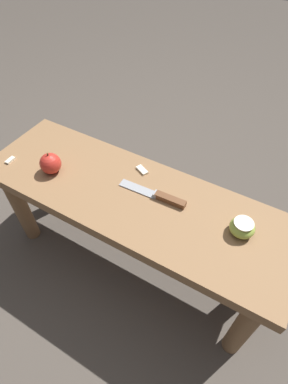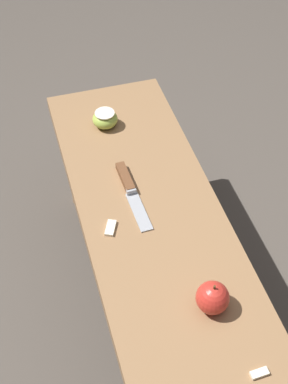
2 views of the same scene
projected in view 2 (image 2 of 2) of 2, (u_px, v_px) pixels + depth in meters
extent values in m
plane|color=#4C443D|center=(150.00, 302.00, 1.68)|extent=(8.00, 8.00, 0.00)
cube|color=olive|center=(151.00, 217.00, 1.37)|extent=(1.08, 0.36, 0.04)
cylinder|color=olive|center=(143.00, 148.00, 1.87)|extent=(0.06, 0.06, 0.40)
cylinder|color=olive|center=(76.00, 161.00, 1.82)|extent=(0.06, 0.06, 0.40)
cube|color=#9EA0A5|center=(139.00, 212.00, 1.36)|extent=(0.13, 0.04, 0.00)
cube|color=#9EA0A5|center=(131.00, 192.00, 1.39)|extent=(0.01, 0.03, 0.02)
cube|color=brown|center=(125.00, 178.00, 1.42)|extent=(0.10, 0.03, 0.02)
sphere|color=red|center=(213.00, 298.00, 1.15)|extent=(0.07, 0.07, 0.07)
cylinder|color=#4C3319|center=(214.00, 288.00, 1.12)|extent=(0.01, 0.01, 0.01)
ellipsoid|color=#9EB747|center=(105.00, 119.00, 1.57)|extent=(0.07, 0.07, 0.05)
cylinder|color=silver|center=(105.00, 113.00, 1.55)|extent=(0.06, 0.06, 0.00)
cube|color=silver|center=(259.00, 373.00, 1.07)|extent=(0.02, 0.04, 0.01)
cube|color=silver|center=(111.00, 228.00, 1.32)|extent=(0.05, 0.04, 0.01)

